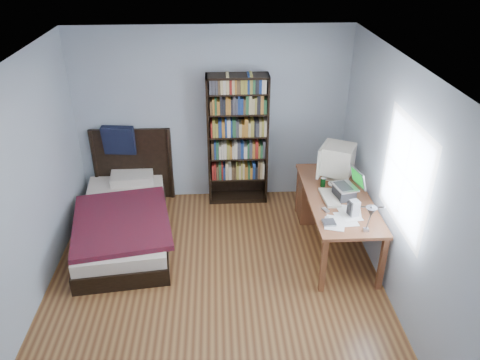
# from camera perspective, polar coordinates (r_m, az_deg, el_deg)

# --- Properties ---
(room) EXTENTS (4.20, 4.24, 2.50)m
(room) POSITION_cam_1_polar(r_m,az_deg,el_deg) (4.71, -3.04, -1.33)
(room) COLOR brown
(room) RESTS_ON ground
(desk) EXTENTS (0.75, 1.76, 0.73)m
(desk) POSITION_cam_1_polar(r_m,az_deg,el_deg) (6.34, 10.57, -2.04)
(desk) COLOR brown
(desk) RESTS_ON floor
(crt_monitor) EXTENTS (0.55, 0.51, 0.47)m
(crt_monitor) POSITION_cam_1_polar(r_m,az_deg,el_deg) (6.05, 11.62, 2.45)
(crt_monitor) COLOR beige
(crt_monitor) RESTS_ON desk
(laptop) EXTENTS (0.36, 0.35, 0.38)m
(laptop) POSITION_cam_1_polar(r_m,az_deg,el_deg) (5.70, 12.79, -1.16)
(laptop) COLOR #2D2D30
(laptop) RESTS_ON desk
(desk_lamp) EXTENTS (0.21, 0.46, 0.55)m
(desk_lamp) POSITION_cam_1_polar(r_m,az_deg,el_deg) (4.67, 15.64, -3.91)
(desk_lamp) COLOR #99999E
(desk_lamp) RESTS_ON desk
(keyboard) EXTENTS (0.19, 0.44, 0.04)m
(keyboard) POSITION_cam_1_polar(r_m,az_deg,el_deg) (5.68, 10.88, -2.14)
(keyboard) COLOR beige
(keyboard) RESTS_ON desk
(speaker) EXTENTS (0.12, 0.12, 0.19)m
(speaker) POSITION_cam_1_polar(r_m,az_deg,el_deg) (5.37, 13.71, -3.37)
(speaker) COLOR #959598
(speaker) RESTS_ON desk
(soda_can) EXTENTS (0.06, 0.06, 0.11)m
(soda_can) POSITION_cam_1_polar(r_m,az_deg,el_deg) (5.92, 10.09, -0.27)
(soda_can) COLOR #083507
(soda_can) RESTS_ON desk
(mouse) EXTENTS (0.07, 0.12, 0.04)m
(mouse) POSITION_cam_1_polar(r_m,az_deg,el_deg) (5.97, 11.00, -0.47)
(mouse) COLOR silver
(mouse) RESTS_ON desk
(phone_silver) EXTENTS (0.08, 0.11, 0.02)m
(phone_silver) POSITION_cam_1_polar(r_m,az_deg,el_deg) (5.44, 10.38, -3.61)
(phone_silver) COLOR #B4B4B9
(phone_silver) RESTS_ON desk
(phone_grey) EXTENTS (0.07, 0.09, 0.02)m
(phone_grey) POSITION_cam_1_polar(r_m,az_deg,el_deg) (5.28, 10.50, -4.69)
(phone_grey) COLOR #959598
(phone_grey) RESTS_ON desk
(external_drive) EXTENTS (0.14, 0.14, 0.03)m
(external_drive) POSITION_cam_1_polar(r_m,az_deg,el_deg) (5.21, 10.78, -5.16)
(external_drive) COLOR #959598
(external_drive) RESTS_ON desk
(bookshelf) EXTENTS (0.85, 0.30, 1.88)m
(bookshelf) POSITION_cam_1_polar(r_m,az_deg,el_deg) (6.59, -0.29, 4.82)
(bookshelf) COLOR black
(bookshelf) RESTS_ON floor
(bed) EXTENTS (1.38, 2.27, 1.16)m
(bed) POSITION_cam_1_polar(r_m,az_deg,el_deg) (6.31, -13.83, -4.37)
(bed) COLOR black
(bed) RESTS_ON floor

